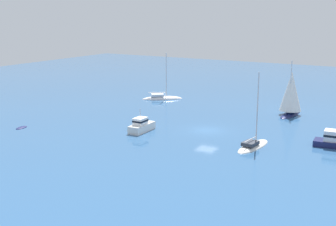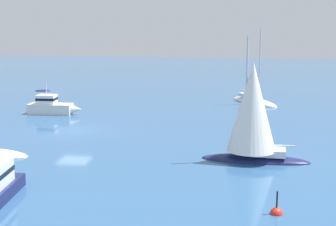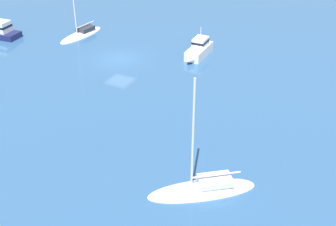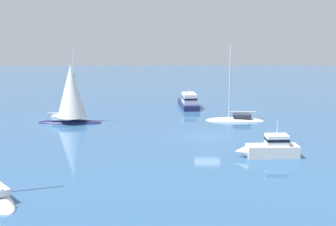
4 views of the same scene
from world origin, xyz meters
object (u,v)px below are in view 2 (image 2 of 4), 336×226
sloop_1 (254,102)px  cabin_cruiser (52,106)px  channel_buoy (276,213)px  sloop (253,115)px  tender (43,91)px

sloop_1 → cabin_cruiser: size_ratio=1.65×
cabin_cruiser → channel_buoy: size_ratio=3.65×
sloop → tender: 38.14m
sloop → sloop_1: 22.88m
sloop → channel_buoy: (-0.96, 8.92, -2.99)m
tender → sloop_1: bearing=157.6°
sloop → tender: size_ratio=4.00×
sloop → cabin_cruiser: bearing=-33.0°
tender → sloop: bearing=121.5°
sloop_1 → channel_buoy: size_ratio=6.01×
cabin_cruiser → sloop_1: bearing=23.1°
sloop_1 → channel_buoy: bearing=-38.2°
sloop_1 → cabin_cruiser: bearing=-103.5°
sloop → tender: sloop is taller
sloop → sloop_1: sloop is taller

